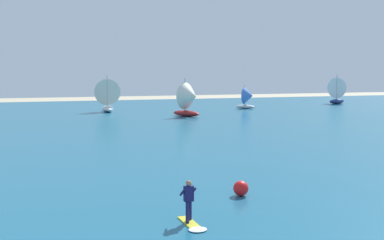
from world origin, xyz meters
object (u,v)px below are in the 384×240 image
sailboat_heeled_over (339,90)px  sailboat_leading (107,95)px  sailboat_mid_left (190,99)px  kitesurfer (190,209)px  sailboat_far_left (248,98)px  marker_buoy (241,188)px

sailboat_heeled_over → sailboat_leading: bearing=-174.7°
sailboat_heeled_over → sailboat_mid_left: sailboat_heeled_over is taller
kitesurfer → sailboat_far_left: bearing=63.1°
sailboat_far_left → sailboat_mid_left: bearing=-143.1°
kitesurfer → sailboat_heeled_over: bearing=50.3°
sailboat_heeled_over → sailboat_leading: 42.80m
sailboat_mid_left → sailboat_leading: 14.52m
marker_buoy → sailboat_far_left: bearing=65.0°
sailboat_leading → sailboat_mid_left: bearing=-50.7°
kitesurfer → sailboat_mid_left: 42.05m
sailboat_mid_left → marker_buoy: bearing=-103.8°
kitesurfer → sailboat_leading: size_ratio=0.37×
sailboat_far_left → marker_buoy: (-21.66, -46.44, -1.39)m
sailboat_heeled_over → sailboat_leading: size_ratio=1.00×
sailboat_heeled_over → sailboat_mid_left: 36.73m
kitesurfer → sailboat_heeled_over: sailboat_heeled_over is taller
sailboat_far_left → marker_buoy: bearing=-115.0°
kitesurfer → sailboat_mid_left: size_ratio=0.40×
sailboat_mid_left → sailboat_leading: sailboat_leading is taller
kitesurfer → sailboat_far_left: sailboat_far_left is taller
sailboat_mid_left → sailboat_leading: bearing=129.3°
sailboat_heeled_over → marker_buoy: 67.38m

